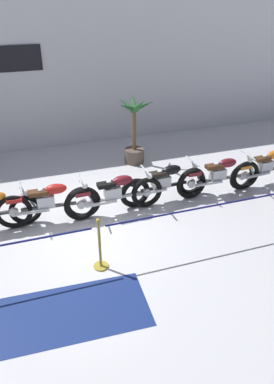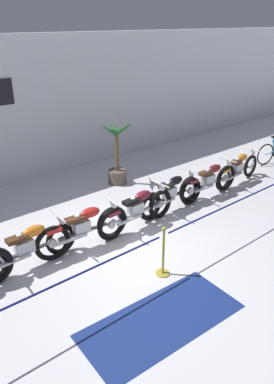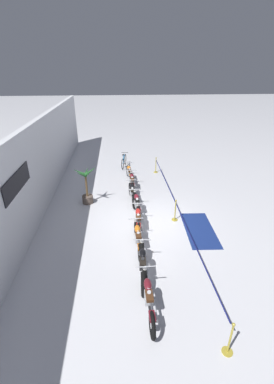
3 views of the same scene
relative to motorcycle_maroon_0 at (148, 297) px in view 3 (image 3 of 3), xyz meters
The scene contains 16 objects.
ground_plane 4.84m from the motorcycle_maroon_0, ahead, with size 120.00×120.00×0.00m, color silver.
back_wall 6.72m from the motorcycle_maroon_0, 43.07° to the left, with size 28.00×0.29×4.20m.
motorcycle_maroon_0 is the anchor object (origin of this frame).
motorcycle_black_1 1.34m from the motorcycle_maroon_0, ahead, with size 2.33×0.62×0.97m.
motorcycle_orange_2 2.85m from the motorcycle_maroon_0, ahead, with size 2.19×0.62×0.93m.
motorcycle_red_3 4.07m from the motorcycle_maroon_0, ahead, with size 2.23×0.62×0.97m.
motorcycle_maroon_4 5.51m from the motorcycle_maroon_0, ahead, with size 2.29×0.62×0.95m.
motorcycle_black_5 6.75m from the motorcycle_maroon_0, ahead, with size 2.21×0.62×0.94m.
motorcycle_maroon_6 8.16m from the motorcycle_maroon_0, ahead, with size 2.24×0.62×0.96m.
motorcycle_orange_7 9.56m from the motorcycle_maroon_0, ahead, with size 2.21×0.62×0.93m.
bicycle 12.08m from the motorcycle_maroon_0, ahead, with size 1.73×0.54×0.97m.
potted_palm_left_of_row 7.17m from the motorcycle_maroon_0, 19.16° to the left, with size 1.10×1.20×2.01m.
stanchion_far_left 3.69m from the motorcycle_maroon_0, 29.47° to the right, with size 12.21×0.28×1.05m.
stanchion_mid_left 5.08m from the motorcycle_maroon_0, 20.87° to the right, with size 0.28×0.28×1.05m.
stanchion_mid_right 10.92m from the motorcycle_maroon_0, ahead, with size 0.28×0.28×1.05m.
floor_banner 4.76m from the motorcycle_maroon_0, 35.09° to the right, with size 2.77×1.23×0.01m, color navy.
Camera 3 is at (-9.98, 1.42, 6.37)m, focal length 24.00 mm.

